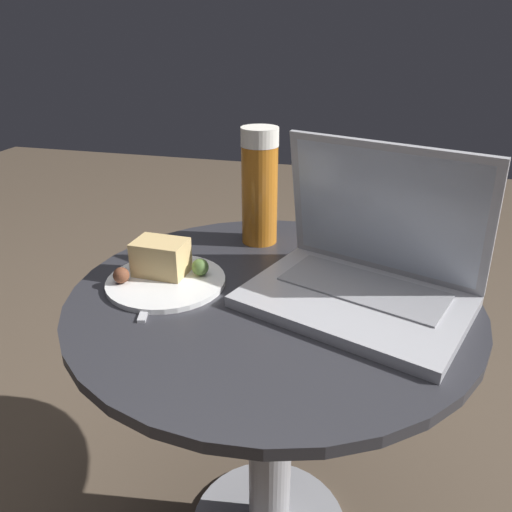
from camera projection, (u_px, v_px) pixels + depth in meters
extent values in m
cylinder|color=#9E9EA3|center=(270.00, 426.00, 0.95)|extent=(0.08, 0.08, 0.54)
cylinder|color=#2D2D33|center=(272.00, 297.00, 0.83)|extent=(0.67, 0.67, 0.02)
cube|color=#B2B2B7|center=(354.00, 301.00, 0.78)|extent=(0.39, 0.33, 0.02)
cube|color=gray|center=(363.00, 287.00, 0.80)|extent=(0.28, 0.19, 0.00)
cube|color=#B2B2B7|center=(385.00, 211.00, 0.80)|extent=(0.33, 0.16, 0.23)
cube|color=silver|center=(384.00, 212.00, 0.80)|extent=(0.30, 0.14, 0.20)
cylinder|color=#C6701E|center=(260.00, 195.00, 0.98)|extent=(0.07, 0.07, 0.19)
cylinder|color=white|center=(260.00, 137.00, 0.93)|extent=(0.07, 0.07, 0.03)
cylinder|color=white|center=(166.00, 281.00, 0.85)|extent=(0.20, 0.20, 0.01)
cube|color=#DBB775|center=(161.00, 257.00, 0.86)|extent=(0.09, 0.07, 0.06)
sphere|color=brown|center=(121.00, 275.00, 0.83)|extent=(0.03, 0.03, 0.03)
sphere|color=#4C6B33|center=(200.00, 267.00, 0.86)|extent=(0.03, 0.03, 0.03)
cube|color=silver|center=(149.00, 299.00, 0.80)|extent=(0.05, 0.13, 0.00)
cube|color=silver|center=(158.00, 272.00, 0.89)|extent=(0.04, 0.06, 0.00)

